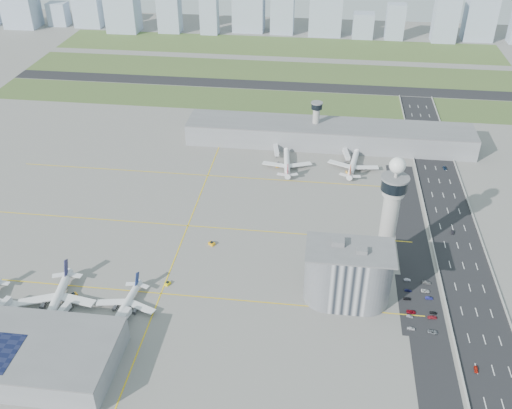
# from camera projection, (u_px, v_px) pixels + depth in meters

# --- Properties ---
(ground) EXTENTS (1000.00, 1000.00, 0.00)m
(ground) POSITION_uv_depth(u_px,v_px,m) (248.00, 263.00, 307.38)
(ground) COLOR gray
(grass_strip_0) EXTENTS (480.00, 50.00, 0.08)m
(grass_strip_0) POSITION_uv_depth(u_px,v_px,m) (261.00, 100.00, 497.04)
(grass_strip_0) COLOR #495B2B
(grass_strip_0) RESTS_ON ground
(grass_strip_1) EXTENTS (480.00, 60.00, 0.08)m
(grass_strip_1) POSITION_uv_depth(u_px,v_px,m) (270.00, 71.00, 559.57)
(grass_strip_1) COLOR #3C5428
(grass_strip_1) RESTS_ON ground
(grass_strip_2) EXTENTS (480.00, 70.00, 0.08)m
(grass_strip_2) POSITION_uv_depth(u_px,v_px,m) (277.00, 46.00, 626.26)
(grass_strip_2) COLOR #4B6831
(grass_strip_2) RESTS_ON ground
(runway) EXTENTS (480.00, 22.00, 0.10)m
(runway) POSITION_uv_depth(u_px,v_px,m) (265.00, 85.00, 527.88)
(runway) COLOR black
(runway) RESTS_ON ground
(highway) EXTENTS (28.00, 500.00, 0.10)m
(highway) POSITION_uv_depth(u_px,v_px,m) (467.00, 280.00, 295.22)
(highway) COLOR black
(highway) RESTS_ON ground
(barrier_left) EXTENTS (0.60, 500.00, 1.20)m
(barrier_left) POSITION_uv_depth(u_px,v_px,m) (440.00, 277.00, 296.40)
(barrier_left) COLOR #9E9E99
(barrier_left) RESTS_ON ground
(barrier_right) EXTENTS (0.60, 500.00, 1.20)m
(barrier_right) POSITION_uv_depth(u_px,v_px,m) (496.00, 281.00, 293.44)
(barrier_right) COLOR #9E9E99
(barrier_right) RESTS_ON ground
(landside_road) EXTENTS (18.00, 260.00, 0.08)m
(landside_road) POSITION_uv_depth(u_px,v_px,m) (420.00, 289.00, 289.52)
(landside_road) COLOR black
(landside_road) RESTS_ON ground
(parking_lot) EXTENTS (20.00, 44.00, 0.10)m
(parking_lot) POSITION_uv_depth(u_px,v_px,m) (419.00, 305.00, 279.73)
(parking_lot) COLOR black
(parking_lot) RESTS_ON ground
(taxiway_line_h_0) EXTENTS (260.00, 0.60, 0.01)m
(taxiway_line_h_0) POSITION_uv_depth(u_px,v_px,m) (161.00, 293.00, 286.59)
(taxiway_line_h_0) COLOR yellow
(taxiway_line_h_0) RESTS_ON ground
(taxiway_line_h_1) EXTENTS (260.00, 0.60, 0.01)m
(taxiway_line_h_1) POSITION_uv_depth(u_px,v_px,m) (188.00, 226.00, 336.61)
(taxiway_line_h_1) COLOR yellow
(taxiway_line_h_1) RESTS_ON ground
(taxiway_line_h_2) EXTENTS (260.00, 0.60, 0.01)m
(taxiway_line_h_2) POSITION_uv_depth(u_px,v_px,m) (208.00, 176.00, 386.63)
(taxiway_line_h_2) COLOR yellow
(taxiway_line_h_2) RESTS_ON ground
(taxiway_line_v) EXTENTS (0.60, 260.00, 0.01)m
(taxiway_line_v) POSITION_uv_depth(u_px,v_px,m) (188.00, 226.00, 336.61)
(taxiway_line_v) COLOR yellow
(taxiway_line_v) RESTS_ON ground
(control_tower) EXTENTS (14.00, 14.00, 64.50)m
(control_tower) POSITION_uv_depth(u_px,v_px,m) (391.00, 210.00, 287.46)
(control_tower) COLOR #ADAAA5
(control_tower) RESTS_ON ground
(secondary_tower) EXTENTS (8.60, 8.60, 31.90)m
(secondary_tower) POSITION_uv_depth(u_px,v_px,m) (316.00, 119.00, 419.07)
(secondary_tower) COLOR #ADAAA5
(secondary_tower) RESTS_ON ground
(admin_building) EXTENTS (42.00, 24.00, 33.50)m
(admin_building) POSITION_uv_depth(u_px,v_px,m) (348.00, 275.00, 275.26)
(admin_building) COLOR #B2B2B7
(admin_building) RESTS_ON ground
(terminal_pier) EXTENTS (210.00, 32.00, 15.80)m
(terminal_pier) POSITION_uv_depth(u_px,v_px,m) (329.00, 134.00, 422.26)
(terminal_pier) COLOR gray
(terminal_pier) RESTS_ON ground
(near_terminal) EXTENTS (84.00, 42.00, 13.00)m
(near_terminal) POSITION_uv_depth(u_px,v_px,m) (19.00, 354.00, 244.81)
(near_terminal) COLOR gray
(near_terminal) RESTS_ON ground
(airplane_near_b) EXTENTS (43.07, 49.02, 12.61)m
(airplane_near_b) POSITION_uv_depth(u_px,v_px,m) (55.00, 297.00, 275.07)
(airplane_near_b) COLOR white
(airplane_near_b) RESTS_ON ground
(airplane_near_c) EXTENTS (34.02, 38.85, 10.07)m
(airplane_near_c) POSITION_uv_depth(u_px,v_px,m) (124.00, 302.00, 273.75)
(airplane_near_c) COLOR white
(airplane_near_c) RESTS_ON ground
(airplane_far_a) EXTENTS (38.48, 43.93, 11.38)m
(airplane_far_a) POSITION_uv_depth(u_px,v_px,m) (287.00, 159.00, 393.98)
(airplane_far_a) COLOR white
(airplane_far_a) RESTS_ON ground
(airplane_far_b) EXTENTS (41.03, 46.30, 11.65)m
(airplane_far_b) POSITION_uv_depth(u_px,v_px,m) (354.00, 161.00, 392.33)
(airplane_far_b) COLOR white
(airplane_far_b) RESTS_ON ground
(jet_bridge_near_1) EXTENTS (5.39, 14.31, 5.70)m
(jet_bridge_near_1) POSITION_uv_depth(u_px,v_px,m) (52.00, 326.00, 263.74)
(jet_bridge_near_1) COLOR silver
(jet_bridge_near_1) RESTS_ON ground
(jet_bridge_near_2) EXTENTS (5.39, 14.31, 5.70)m
(jet_bridge_near_2) POSITION_uv_depth(u_px,v_px,m) (115.00, 332.00, 260.57)
(jet_bridge_near_2) COLOR silver
(jet_bridge_near_2) RESTS_ON ground
(jet_bridge_far_0) EXTENTS (5.39, 14.31, 5.70)m
(jet_bridge_far_0) POSITION_uv_depth(u_px,v_px,m) (275.00, 147.00, 415.67)
(jet_bridge_far_0) COLOR silver
(jet_bridge_far_0) RESTS_ON ground
(jet_bridge_far_1) EXTENTS (5.39, 14.31, 5.70)m
(jet_bridge_far_1) POSITION_uv_depth(u_px,v_px,m) (344.00, 151.00, 410.39)
(jet_bridge_far_1) COLOR silver
(jet_bridge_far_1) RESTS_ON ground
(tug_0) EXTENTS (3.09, 2.42, 1.61)m
(tug_0) POSITION_uv_depth(u_px,v_px,m) (63.00, 288.00, 288.97)
(tug_0) COLOR gold
(tug_0) RESTS_ON ground
(tug_1) EXTENTS (4.12, 4.26, 2.05)m
(tug_1) POSITION_uv_depth(u_px,v_px,m) (73.00, 295.00, 284.18)
(tug_1) COLOR orange
(tug_1) RESTS_ON ground
(tug_2) EXTENTS (3.16, 3.60, 1.75)m
(tug_2) POSITION_uv_depth(u_px,v_px,m) (168.00, 283.00, 291.89)
(tug_2) COLOR yellow
(tug_2) RESTS_ON ground
(tug_3) EXTENTS (4.21, 3.89, 2.02)m
(tug_3) POSITION_uv_depth(u_px,v_px,m) (212.00, 243.00, 320.36)
(tug_3) COLOR #EFA10E
(tug_3) RESTS_ON ground
(tug_4) EXTENTS (4.01, 3.34, 1.99)m
(tug_4) POSITION_uv_depth(u_px,v_px,m) (278.00, 165.00, 396.46)
(tug_4) COLOR #FEA10C
(tug_4) RESTS_ON ground
(tug_5) EXTENTS (3.03, 3.50, 1.70)m
(tug_5) POSITION_uv_depth(u_px,v_px,m) (348.00, 172.00, 389.00)
(tug_5) COLOR #F8A62C
(tug_5) RESTS_ON ground
(car_lot_0) EXTENTS (3.90, 1.81, 1.29)m
(car_lot_0) POSITION_uv_depth(u_px,v_px,m) (411.00, 328.00, 265.34)
(car_lot_0) COLOR silver
(car_lot_0) RESTS_ON ground
(car_lot_1) EXTENTS (3.42, 1.64, 1.08)m
(car_lot_1) POSITION_uv_depth(u_px,v_px,m) (410.00, 316.00, 272.23)
(car_lot_1) COLOR slate
(car_lot_1) RESTS_ON ground
(car_lot_2) EXTENTS (4.45, 2.07, 1.24)m
(car_lot_2) POSITION_uv_depth(u_px,v_px,m) (411.00, 312.00, 274.68)
(car_lot_2) COLOR maroon
(car_lot_2) RESTS_ON ground
(car_lot_3) EXTENTS (3.89, 1.79, 1.10)m
(car_lot_3) POSITION_uv_depth(u_px,v_px,m) (407.00, 299.00, 282.61)
(car_lot_3) COLOR black
(car_lot_3) RESTS_ON ground
(car_lot_4) EXTENTS (3.66, 1.64, 1.22)m
(car_lot_4) POSITION_uv_depth(u_px,v_px,m) (408.00, 290.00, 287.72)
(car_lot_4) COLOR navy
(car_lot_4) RESTS_ON ground
(car_lot_5) EXTENTS (3.55, 1.48, 1.14)m
(car_lot_5) POSITION_uv_depth(u_px,v_px,m) (407.00, 280.00, 294.60)
(car_lot_5) COLOR silver
(car_lot_5) RESTS_ON ground
(car_lot_6) EXTENTS (4.77, 2.62, 1.27)m
(car_lot_6) POSITION_uv_depth(u_px,v_px,m) (433.00, 332.00, 263.44)
(car_lot_6) COLOR slate
(car_lot_6) RESTS_ON ground
(car_lot_7) EXTENTS (4.71, 2.45, 1.30)m
(car_lot_7) POSITION_uv_depth(u_px,v_px,m) (432.00, 317.00, 271.49)
(car_lot_7) COLOR maroon
(car_lot_7) RESTS_ON ground
(car_lot_8) EXTENTS (3.60, 1.89, 1.17)m
(car_lot_8) POSITION_uv_depth(u_px,v_px,m) (433.00, 313.00, 274.16)
(car_lot_8) COLOR black
(car_lot_8) RESTS_ON ground
(car_lot_9) EXTENTS (3.77, 1.49, 1.22)m
(car_lot_9) POSITION_uv_depth(u_px,v_px,m) (429.00, 298.00, 282.89)
(car_lot_9) COLOR navy
(car_lot_9) RESTS_ON ground
(car_lot_10) EXTENTS (4.55, 2.44, 1.21)m
(car_lot_10) POSITION_uv_depth(u_px,v_px,m) (425.00, 291.00, 287.37)
(car_lot_10) COLOR silver
(car_lot_10) RESTS_ON ground
(car_lot_11) EXTENTS (4.67, 2.32, 1.30)m
(car_lot_11) POSITION_uv_depth(u_px,v_px,m) (427.00, 282.00, 292.69)
(car_lot_11) COLOR gray
(car_lot_11) RESTS_ON ground
(car_hw_0) EXTENTS (1.79, 3.87, 1.28)m
(car_hw_0) POSITION_uv_depth(u_px,v_px,m) (476.00, 369.00, 244.92)
(car_hw_0) COLOR #B41E0F
(car_hw_0) RESTS_ON ground
(car_hw_1) EXTENTS (1.86, 3.96, 1.26)m
(car_hw_1) POSITION_uv_depth(u_px,v_px,m) (453.00, 232.00, 330.04)
(car_hw_1) COLOR black
(car_hw_1) RESTS_ON ground
(car_hw_2) EXTENTS (2.61, 4.71, 1.25)m
(car_hw_2) POSITION_uv_depth(u_px,v_px,m) (445.00, 168.00, 394.11)
(car_hw_2) COLOR navy
(car_hw_2) RESTS_ON ground
(car_hw_4) EXTENTS (1.70, 3.71, 1.23)m
(car_hw_4) POSITION_uv_depth(u_px,v_px,m) (416.00, 129.00, 447.38)
(car_hw_4) COLOR gray
(car_hw_4) RESTS_ON ground
(skyline_bldg_2) EXTENTS (22.81, 18.25, 26.79)m
(skyline_bldg_2) POSITION_uv_depth(u_px,v_px,m) (59.00, 14.00, 689.46)
(skyline_bldg_2) COLOR #9EADC1
(skyline_bldg_2) RESTS_ON ground
(skyline_bldg_3) EXTENTS (32.30, 25.84, 36.93)m
(skyline_bldg_3) POSITION_uv_depth(u_px,v_px,m) (89.00, 10.00, 683.62)
(skyline_bldg_3) COLOR #9EADC1
(skyline_bldg_3) RESTS_ON ground
(skyline_bldg_4) EXTENTS (35.81, 28.65, 60.36)m
(skyline_bldg_4) POSITION_uv_depth(u_px,v_px,m) (122.00, 5.00, 658.73)
(skyline_bldg_4) COLOR #9EADC1
(skyline_bldg_4) RESTS_ON ground
(skyline_bldg_5) EXTENTS (25.49, 20.39, 66.89)m
(skyline_bldg_5) POSITION_uv_depth(u_px,v_px,m) (169.00, 2.00, 654.95)
(skyline_bldg_5) COLOR #9EADC1
(skyline_bldg_5) RESTS_ON ground
(skyline_bldg_6) EXTENTS (20.04, 16.03, 45.20)m
(skyline_bldg_6) POSITION_uv_depth(u_px,v_px,m) (209.00, 14.00, 654.36)
(skyline_bldg_6) COLOR #9EADC1
(skyline_bldg_6) RESTS_ON ground
(skyline_bldg_7) EXTENTS (35.76, 28.61, 61.22)m
(skyline_bldg_7) POSITION_uv_depth(u_px,v_px,m) (249.00, 4.00, 661.28)
(skyline_bldg_7) COLOR #9EADC1
(skyline_bldg_7) RESTS_ON ground
(skyline_bldg_9) EXTENTS (36.96, 29.57, 62.11)m
(skyline_bldg_9) POSITION_uv_depth(u_px,v_px,m) (326.00, 7.00, 647.77)
(skyline_bldg_9) COLOR #9EADC1
(skyline_bldg_9) RESTS_ON ground
(skyline_bldg_10) EXTENTS (23.01, 18.41, 27.75)m
(skyline_bldg_10) POSITION_uv_depth(u_px,v_px,m) (363.00, 25.00, 645.34)
(skyline_bldg_10) COLOR #9EADC1
(skyline_bldg_10) RESTS_ON ground
(skyline_bldg_11) EXTENTS (20.22, 16.18, 38.97)m
(skyline_bldg_11) POSITION_uv_depth(u_px,v_px,m) (395.00, 22.00, 638.32)
(skyline_bldg_11) COLOR #9EADC1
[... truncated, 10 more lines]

